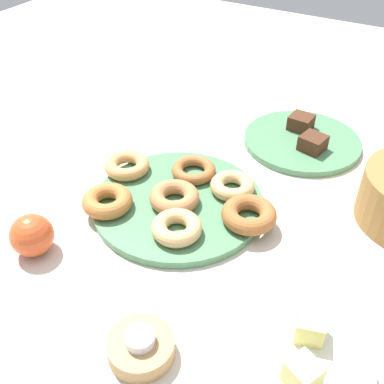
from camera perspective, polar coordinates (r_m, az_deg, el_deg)
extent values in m
plane|color=beige|center=(0.87, -1.72, -1.74)|extent=(2.40, 2.40, 0.00)
cylinder|color=#4C7F56|center=(0.86, -1.73, -1.34)|extent=(0.32, 0.32, 0.02)
torus|color=tan|center=(0.78, -1.91, -4.44)|extent=(0.09, 0.09, 0.03)
torus|color=#995B2D|center=(0.91, 0.21, 2.74)|extent=(0.12, 0.12, 0.02)
torus|color=#AD6B33|center=(0.84, -10.47, -1.10)|extent=(0.13, 0.13, 0.03)
torus|color=tan|center=(0.93, -8.06, 3.27)|extent=(0.13, 0.13, 0.03)
torus|color=#B27547|center=(0.84, -2.22, -0.65)|extent=(0.10, 0.10, 0.03)
torus|color=tan|center=(0.87, 5.02, 0.79)|extent=(0.12, 0.12, 0.03)
torus|color=#995B2D|center=(0.81, 7.08, -2.78)|extent=(0.14, 0.14, 0.03)
cylinder|color=#4C7F56|center=(1.06, 13.47, 6.16)|extent=(0.26, 0.26, 0.01)
cube|color=#472819|center=(1.09, 13.37, 8.42)|extent=(0.05, 0.05, 0.03)
cube|color=#472819|center=(1.02, 14.76, 5.92)|extent=(0.06, 0.06, 0.03)
cylinder|color=tan|center=(0.65, -6.36, -18.64)|extent=(0.09, 0.09, 0.03)
cylinder|color=silver|center=(0.63, -6.50, -17.58)|extent=(0.04, 0.04, 0.01)
cylinder|color=silver|center=(0.64, 12.84, -20.09)|extent=(0.19, 0.19, 0.04)
cube|color=#DBD67A|center=(0.63, 14.39, -15.94)|extent=(0.04, 0.04, 0.04)
cube|color=#DBD67A|center=(0.59, 13.60, -21.09)|extent=(0.05, 0.05, 0.04)
sphere|color=#CC4C23|center=(0.80, -19.26, -5.08)|extent=(0.07, 0.07, 0.07)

